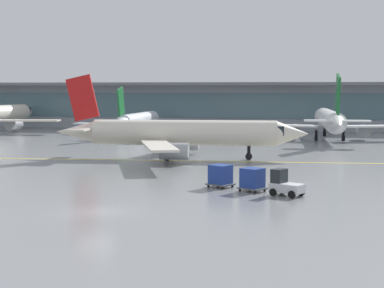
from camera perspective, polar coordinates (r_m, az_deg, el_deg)
ground_plane at (r=43.56m, az=-8.85°, el=-6.17°), size 400.00×400.00×0.00m
taxiway_centreline_stripe at (r=72.80m, az=-1.05°, el=-1.54°), size 109.57×10.49×0.01m
terminal_concourse at (r=128.35m, az=5.18°, el=3.55°), size 170.63×11.00×9.60m
gate_airplane_1 at (r=112.78m, az=-4.91°, el=2.16°), size 24.53×26.31×8.74m
gate_airplane_2 at (r=104.40m, az=12.46°, el=2.12°), size 29.70×32.06×10.61m
taxiing_regional_jet at (r=74.50m, az=-1.00°, el=0.96°), size 30.71×28.43×10.17m
baggage_tug at (r=49.85m, az=8.49°, el=-3.68°), size 2.95×2.51×2.10m
cargo_dolly_lead at (r=51.47m, az=5.56°, el=-3.19°), size 2.60×2.40×1.94m
cargo_dolly_trailing at (r=53.39m, az=2.62°, el=-2.87°), size 2.60×2.40×1.94m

